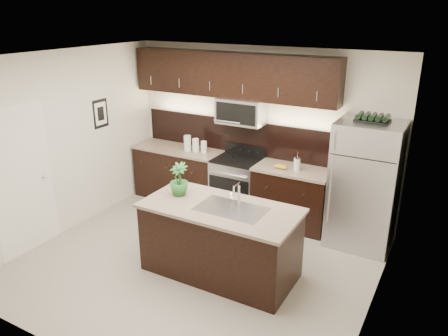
# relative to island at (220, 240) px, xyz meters

# --- Properties ---
(ground) EXTENTS (4.50, 4.50, 0.00)m
(ground) POSITION_rel_island_xyz_m (-0.40, 0.03, -0.47)
(ground) COLOR gray
(ground) RESTS_ON ground
(room_walls) EXTENTS (4.52, 4.02, 2.71)m
(room_walls) POSITION_rel_island_xyz_m (-0.51, -0.01, 1.22)
(room_walls) COLOR beige
(room_walls) RESTS_ON ground
(counter_run) EXTENTS (3.51, 0.65, 0.94)m
(counter_run) POSITION_rel_island_xyz_m (-0.86, 1.72, -0.00)
(counter_run) COLOR black
(counter_run) RESTS_ON ground
(upper_fixtures) EXTENTS (3.49, 0.40, 1.66)m
(upper_fixtures) POSITION_rel_island_xyz_m (-0.83, 1.86, 1.67)
(upper_fixtures) COLOR black
(upper_fixtures) RESTS_ON counter_run
(island) EXTENTS (1.96, 0.96, 0.94)m
(island) POSITION_rel_island_xyz_m (0.00, 0.00, 0.00)
(island) COLOR black
(island) RESTS_ON ground
(sink_faucet) EXTENTS (0.84, 0.50, 0.28)m
(sink_faucet) POSITION_rel_island_xyz_m (0.15, 0.01, 0.48)
(sink_faucet) COLOR silver
(sink_faucet) RESTS_ON island
(refrigerator) EXTENTS (0.88, 0.79, 1.82)m
(refrigerator) POSITION_rel_island_xyz_m (1.39, 1.66, 0.44)
(refrigerator) COLOR #B2B2B7
(refrigerator) RESTS_ON ground
(wine_rack) EXTENTS (0.45, 0.28, 0.10)m
(wine_rack) POSITION_rel_island_xyz_m (1.39, 1.66, 1.40)
(wine_rack) COLOR black
(wine_rack) RESTS_ON refrigerator
(plant) EXTENTS (0.25, 0.25, 0.43)m
(plant) POSITION_rel_island_xyz_m (-0.65, 0.06, 0.69)
(plant) COLOR #255E27
(plant) RESTS_ON island
(canisters) EXTENTS (0.39, 0.18, 0.27)m
(canisters) POSITION_rel_island_xyz_m (-1.48, 1.70, 0.59)
(canisters) COLOR silver
(canisters) RESTS_ON counter_run
(french_press) EXTENTS (0.10, 0.10, 0.28)m
(french_press) POSITION_rel_island_xyz_m (0.37, 1.67, 0.57)
(french_press) COLOR silver
(french_press) RESTS_ON counter_run
(bananas) EXTENTS (0.21, 0.17, 0.06)m
(bananas) POSITION_rel_island_xyz_m (0.09, 1.64, 0.50)
(bananas) COLOR #C08A1B
(bananas) RESTS_ON counter_run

